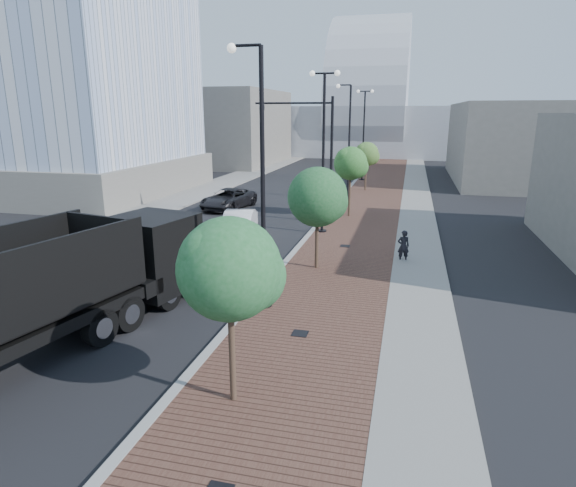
% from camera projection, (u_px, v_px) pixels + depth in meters
% --- Properties ---
extents(sidewalk, '(7.00, 140.00, 0.12)m').
position_uv_depth(sidewalk, '(387.00, 190.00, 45.43)').
color(sidewalk, '#4C2D23').
rests_on(sidewalk, ground).
extents(concrete_strip, '(2.40, 140.00, 0.13)m').
position_uv_depth(concrete_strip, '(416.00, 191.00, 44.79)').
color(concrete_strip, slate).
rests_on(concrete_strip, ground).
extents(curb, '(0.30, 140.00, 0.14)m').
position_uv_depth(curb, '(349.00, 188.00, 46.24)').
color(curb, gray).
rests_on(curb, ground).
extents(west_sidewalk, '(4.00, 140.00, 0.12)m').
position_uv_depth(west_sidewalk, '(221.00, 184.00, 49.29)').
color(west_sidewalk, slate).
rests_on(west_sidewalk, ground).
extents(dump_truck, '(5.56, 14.08, 3.78)m').
position_uv_depth(dump_truck, '(83.00, 287.00, 15.66)').
color(dump_truck, black).
rests_on(dump_truck, ground).
extents(white_sedan, '(2.48, 4.95, 1.56)m').
position_uv_depth(white_sedan, '(239.00, 225.00, 27.95)').
color(white_sedan, silver).
rests_on(white_sedan, ground).
extents(dark_car_mid, '(3.34, 5.70, 1.49)m').
position_uv_depth(dark_car_mid, '(228.00, 199.00, 36.60)').
color(dark_car_mid, black).
rests_on(dark_car_mid, ground).
extents(dark_car_far, '(1.78, 4.32, 1.25)m').
position_uv_depth(dark_car_far, '(314.00, 184.00, 45.39)').
color(dark_car_far, black).
rests_on(dark_car_far, ground).
extents(pedestrian, '(0.65, 0.51, 1.58)m').
position_uv_depth(pedestrian, '(403.00, 246.00, 23.44)').
color(pedestrian, black).
rests_on(pedestrian, ground).
extents(streetlight_1, '(1.44, 0.56, 9.21)m').
position_uv_depth(streetlight_1, '(260.00, 192.00, 16.91)').
color(streetlight_1, black).
rests_on(streetlight_1, ground).
extents(streetlight_2, '(1.72, 0.56, 9.28)m').
position_uv_depth(streetlight_2, '(323.00, 152.00, 28.00)').
color(streetlight_2, black).
rests_on(streetlight_2, ground).
extents(streetlight_3, '(1.44, 0.56, 9.21)m').
position_uv_depth(streetlight_3, '(348.00, 147.00, 39.40)').
color(streetlight_3, black).
rests_on(streetlight_3, ground).
extents(streetlight_4, '(1.72, 0.56, 9.28)m').
position_uv_depth(streetlight_4, '(364.00, 135.00, 50.49)').
color(streetlight_4, black).
rests_on(streetlight_4, ground).
extents(traffic_mast, '(5.09, 0.20, 8.00)m').
position_uv_depth(traffic_mast, '(318.00, 146.00, 30.98)').
color(traffic_mast, black).
rests_on(traffic_mast, ground).
extents(tree_0, '(2.49, 2.46, 4.75)m').
position_uv_depth(tree_0, '(232.00, 269.00, 11.26)').
color(tree_0, '#382619').
rests_on(tree_0, ground).
extents(tree_1, '(2.67, 2.67, 4.73)m').
position_uv_depth(tree_1, '(319.00, 197.00, 21.60)').
color(tree_1, '#382619').
rests_on(tree_1, ground).
extents(tree_2, '(2.32, 2.26, 4.84)m').
position_uv_depth(tree_2, '(351.00, 164.00, 32.76)').
color(tree_2, '#382619').
rests_on(tree_2, ground).
extents(tree_3, '(2.26, 2.19, 4.48)m').
position_uv_depth(tree_3, '(367.00, 154.00, 44.09)').
color(tree_3, '#382619').
rests_on(tree_3, ground).
extents(tower_podium, '(19.00, 19.00, 3.00)m').
position_uv_depth(tower_podium, '(74.00, 176.00, 43.99)').
color(tower_podium, slate).
rests_on(tower_podium, ground).
extents(convention_center, '(50.00, 30.00, 50.00)m').
position_uv_depth(convention_center, '(370.00, 119.00, 87.33)').
color(convention_center, '#A5A8AF').
rests_on(convention_center, ground).
extents(commercial_block_nw, '(14.00, 20.00, 10.00)m').
position_uv_depth(commercial_block_nw, '(226.00, 128.00, 68.38)').
color(commercial_block_nw, '#65625B').
rests_on(commercial_block_nw, ground).
extents(commercial_block_ne, '(12.00, 22.00, 8.00)m').
position_uv_depth(commercial_block_ne, '(515.00, 143.00, 50.85)').
color(commercial_block_ne, '#66635C').
rests_on(commercial_block_ne, ground).
extents(utility_cover_1, '(0.50, 0.50, 0.02)m').
position_uv_depth(utility_cover_1, '(300.00, 333.00, 15.68)').
color(utility_cover_1, black).
rests_on(utility_cover_1, sidewalk).
extents(utility_cover_2, '(0.50, 0.50, 0.02)m').
position_uv_depth(utility_cover_2, '(345.00, 246.00, 25.99)').
color(utility_cover_2, black).
rests_on(utility_cover_2, sidewalk).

